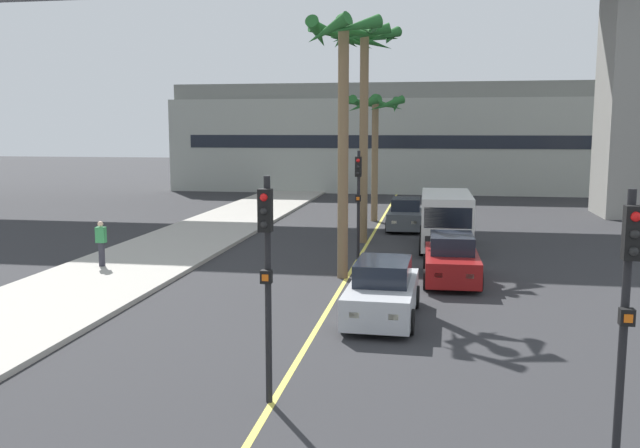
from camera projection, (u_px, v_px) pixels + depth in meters
sidewalk_left at (76, 290)px, 20.96m from camera, size 4.80×80.00×0.15m
lane_stripe_center at (361, 254)px, 27.46m from camera, size 0.14×56.00×0.01m
pier_building_backdrop at (400, 139)px, 55.44m from camera, size 36.61×8.04×8.52m
car_queue_front at (382, 292)px, 18.05m from camera, size 1.91×4.14×1.56m
car_queue_second at (451, 260)px, 22.46m from camera, size 1.89×4.13×1.56m
car_queue_third at (406, 215)px, 34.06m from camera, size 1.84×4.10×1.56m
delivery_van at (446, 219)px, 28.32m from camera, size 2.21×5.27×2.36m
traffic_light_median_near at (267, 259)px, 12.15m from camera, size 0.24×0.37×4.20m
traffic_light_right_far_corner at (627, 294)px, 9.56m from camera, size 0.24×0.37×4.20m
traffic_light_median_far at (358, 190)px, 25.80m from camera, size 0.24×0.37×4.20m
palm_tree_near_median at (344, 72)px, 22.14m from camera, size 2.65×2.76×8.72m
palm_tree_mid_median at (375, 118)px, 36.45m from camera, size 3.28×3.35×6.87m
palm_tree_far_median at (365, 64)px, 29.14m from camera, size 3.21×3.18×9.45m
pedestrian_far_along at (101, 243)px, 24.18m from camera, size 0.34×0.22×1.62m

